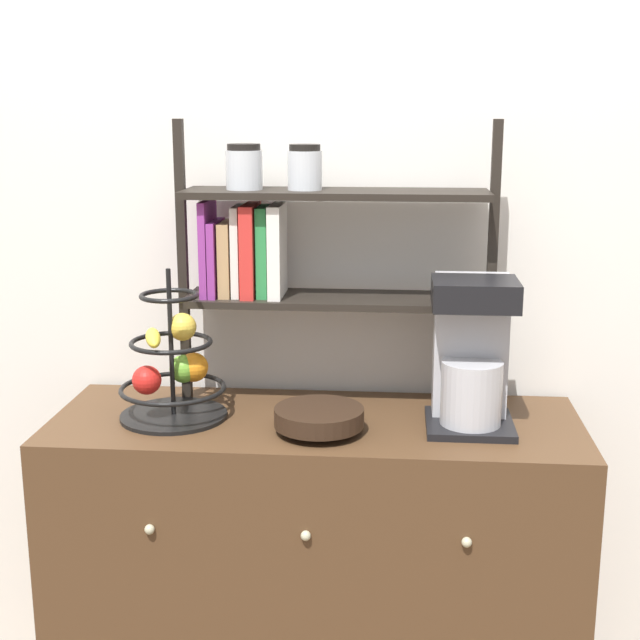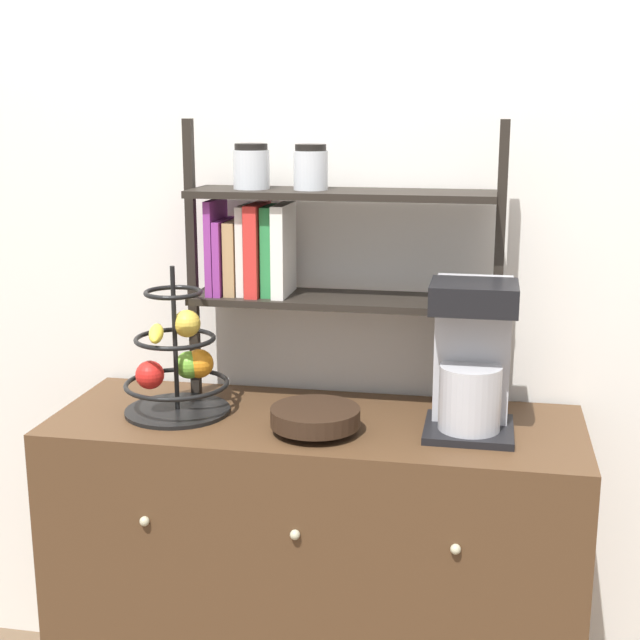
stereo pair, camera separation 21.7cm
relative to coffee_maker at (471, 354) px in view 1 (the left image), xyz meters
name	(u,v)px [view 1 (the left image)]	position (x,y,z in m)	size (l,w,h in m)	color
wall_back	(325,237)	(-0.38, 0.29, 0.24)	(7.00, 0.05, 2.60)	silver
sideboard	(316,578)	(-0.38, 0.01, -0.62)	(1.33, 0.50, 0.88)	#4C331E
coffee_maker	(471,354)	(0.00, 0.00, 0.00)	(0.21, 0.21, 0.37)	black
fruit_stand	(173,369)	(-0.74, 0.00, -0.06)	(0.27, 0.27, 0.38)	black
wooden_bowl	(319,418)	(-0.36, -0.09, -0.14)	(0.22, 0.22, 0.06)	black
shelf_hutch	(289,240)	(-0.46, 0.14, 0.25)	(0.82, 0.20, 0.74)	black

